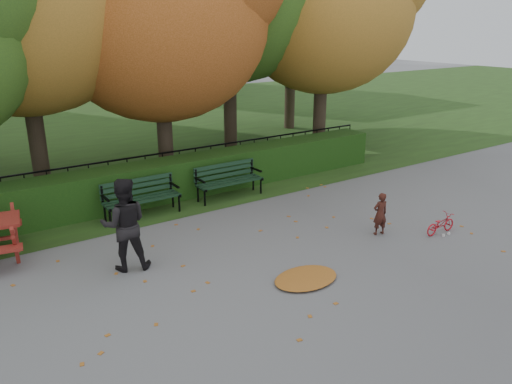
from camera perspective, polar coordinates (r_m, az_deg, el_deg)
ground at (r=9.77m, az=2.56°, el=-7.70°), size 90.00×90.00×0.00m
grass_strip at (r=22.07m, az=-19.77°, el=6.34°), size 90.00×90.00×0.00m
hedge at (r=13.21m, az=-9.11°, el=1.59°), size 13.00×0.90×1.00m
iron_fence at (r=13.90m, az=-10.54°, el=2.53°), size 14.00×0.04×1.02m
tree_c at (r=14.32m, az=-9.52°, el=20.44°), size 6.30×6.00×8.00m
bench_left at (r=12.03m, az=-13.07°, el=-0.30°), size 1.80×0.57×0.88m
bench_right at (r=13.02m, az=-3.23°, el=1.63°), size 1.80×0.57×0.88m
leaf_pile at (r=9.06m, az=5.72°, el=-9.75°), size 1.31×0.96×0.09m
leaf_scatter at (r=9.99m, az=1.53°, el=-7.04°), size 9.00×5.70×0.01m
child at (r=11.02m, az=14.00°, el=-2.43°), size 0.38×0.29×0.94m
adult at (r=9.39m, az=-14.80°, el=-3.61°), size 1.02×0.90×1.75m
bicycle at (r=11.54m, az=20.34°, el=-3.43°), size 0.85×0.32×0.44m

